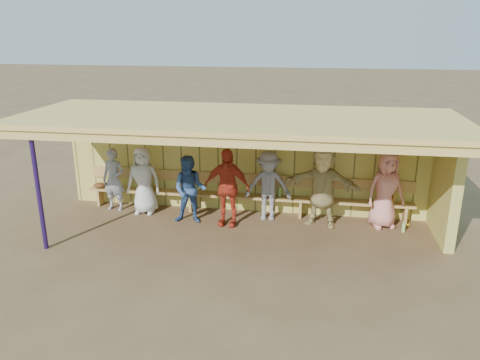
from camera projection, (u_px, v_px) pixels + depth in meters
name	position (u px, v px, depth m)	size (l,w,h in m)	color
ground	(237.00, 232.00, 10.01)	(90.00, 90.00, 0.00)	brown
player_a	(114.00, 180.00, 11.01)	(0.55, 0.36, 1.50)	#92929A
player_b	(144.00, 180.00, 10.81)	(0.78, 0.51, 1.60)	silver
player_c	(190.00, 190.00, 10.28)	(0.74, 0.58, 1.53)	#2F4E83
player_d	(227.00, 187.00, 10.12)	(1.02, 0.42, 1.73)	#B9331D
player_e	(268.00, 186.00, 10.44)	(1.03, 0.59, 1.59)	gray
player_f	(323.00, 186.00, 10.10)	(1.67, 0.53, 1.80)	#D2BC76
player_h	(385.00, 190.00, 10.04)	(0.82, 0.53, 1.67)	#DF897D
dugout_structure	(260.00, 148.00, 10.07)	(8.80, 3.20, 2.50)	#CABD56
bench	(245.00, 191.00, 10.89)	(7.60, 0.34, 0.93)	tan
dugout_equipment	(207.00, 193.00, 10.92)	(7.40, 0.62, 0.80)	orange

